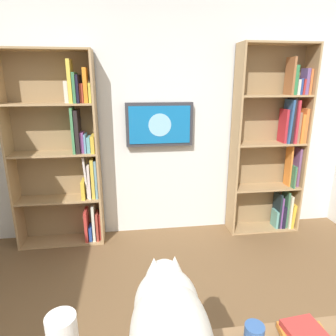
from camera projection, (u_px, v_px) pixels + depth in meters
name	position (u px, v px, depth m)	size (l,w,h in m)	color
wall_back	(164.00, 119.00, 3.36)	(4.52, 0.06, 2.70)	silver
bookshelf_left	(276.00, 145.00, 3.45)	(0.84, 0.28, 2.16)	tan
bookshelf_right	(66.00, 153.00, 3.15)	(0.91, 0.28, 2.07)	tan
wall_mounted_tv	(159.00, 125.00, 3.28)	(0.74, 0.07, 0.48)	#333338
cat	(169.00, 330.00, 1.03)	(0.29, 0.64, 0.40)	silver
coffee_mug	(254.00, 336.00, 1.19)	(0.08, 0.08, 0.10)	#335999
desk_book_stack	(305.00, 336.00, 1.20)	(0.20, 0.15, 0.08)	beige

